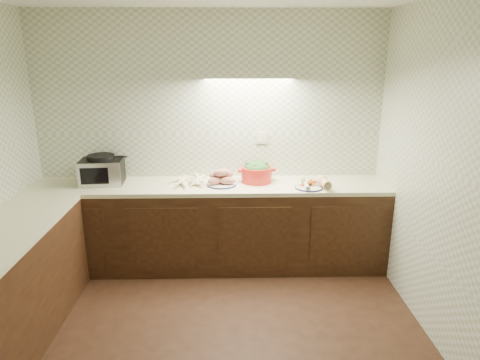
{
  "coord_description": "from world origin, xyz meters",
  "views": [
    {
      "loc": [
        0.22,
        -2.64,
        2.2
      ],
      "look_at": [
        0.31,
        1.25,
        1.02
      ],
      "focal_mm": 32.0,
      "sensor_mm": 36.0,
      "label": 1
    }
  ],
  "objects_px": {
    "onion_bowl": "(225,177)",
    "toaster_oven": "(102,170)",
    "dutch_oven": "(257,172)",
    "veg_plate": "(315,183)",
    "parsnip_pile": "(185,181)",
    "sweet_potato_plate": "(221,179)"
  },
  "relations": [
    {
      "from": "toaster_oven",
      "to": "veg_plate",
      "type": "height_order",
      "value": "toaster_oven"
    },
    {
      "from": "toaster_oven",
      "to": "veg_plate",
      "type": "relative_size",
      "value": 1.33
    },
    {
      "from": "toaster_oven",
      "to": "sweet_potato_plate",
      "type": "bearing_deg",
      "value": -8.33
    },
    {
      "from": "toaster_oven",
      "to": "onion_bowl",
      "type": "distance_m",
      "value": 1.25
    },
    {
      "from": "sweet_potato_plate",
      "to": "onion_bowl",
      "type": "relative_size",
      "value": 2.3
    },
    {
      "from": "parsnip_pile",
      "to": "onion_bowl",
      "type": "height_order",
      "value": "onion_bowl"
    },
    {
      "from": "sweet_potato_plate",
      "to": "dutch_oven",
      "type": "relative_size",
      "value": 0.76
    },
    {
      "from": "toaster_oven",
      "to": "sweet_potato_plate",
      "type": "relative_size",
      "value": 1.46
    },
    {
      "from": "sweet_potato_plate",
      "to": "toaster_oven",
      "type": "bearing_deg",
      "value": 176.16
    },
    {
      "from": "onion_bowl",
      "to": "dutch_oven",
      "type": "relative_size",
      "value": 0.33
    },
    {
      "from": "dutch_oven",
      "to": "veg_plate",
      "type": "distance_m",
      "value": 0.61
    },
    {
      "from": "parsnip_pile",
      "to": "onion_bowl",
      "type": "bearing_deg",
      "value": 14.59
    },
    {
      "from": "onion_bowl",
      "to": "toaster_oven",
      "type": "bearing_deg",
      "value": -177.35
    },
    {
      "from": "toaster_oven",
      "to": "veg_plate",
      "type": "distance_m",
      "value": 2.15
    },
    {
      "from": "veg_plate",
      "to": "parsnip_pile",
      "type": "bearing_deg",
      "value": 173.3
    },
    {
      "from": "dutch_oven",
      "to": "veg_plate",
      "type": "relative_size",
      "value": 1.19
    },
    {
      "from": "parsnip_pile",
      "to": "veg_plate",
      "type": "xyz_separation_m",
      "value": [
        1.29,
        -0.15,
        0.01
      ]
    },
    {
      "from": "sweet_potato_plate",
      "to": "onion_bowl",
      "type": "height_order",
      "value": "sweet_potato_plate"
    },
    {
      "from": "veg_plate",
      "to": "sweet_potato_plate",
      "type": "bearing_deg",
      "value": 172.78
    },
    {
      "from": "parsnip_pile",
      "to": "dutch_oven",
      "type": "relative_size",
      "value": 1.1
    },
    {
      "from": "onion_bowl",
      "to": "veg_plate",
      "type": "distance_m",
      "value": 0.92
    },
    {
      "from": "sweet_potato_plate",
      "to": "onion_bowl",
      "type": "bearing_deg",
      "value": 75.2
    }
  ]
}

